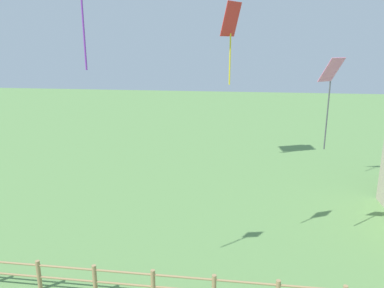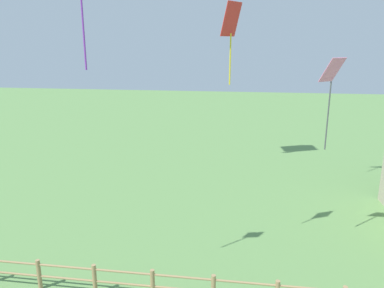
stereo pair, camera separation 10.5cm
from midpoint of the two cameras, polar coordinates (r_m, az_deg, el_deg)
The scene contains 3 objects.
wooden_fence at distance 12.28m, azimuth -1.17°, elevation -20.78°, with size 20.98×0.14×1.06m.
kite_pink_diamond at distance 14.34m, azimuth 20.61°, elevation 8.54°, with size 0.91×0.89×3.34m.
kite_red_diamond at distance 12.78m, azimuth 6.21°, elevation 17.29°, with size 0.67×0.83×2.64m.
Camera 2 is at (1.72, -3.08, 7.79)m, focal length 35.00 mm.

